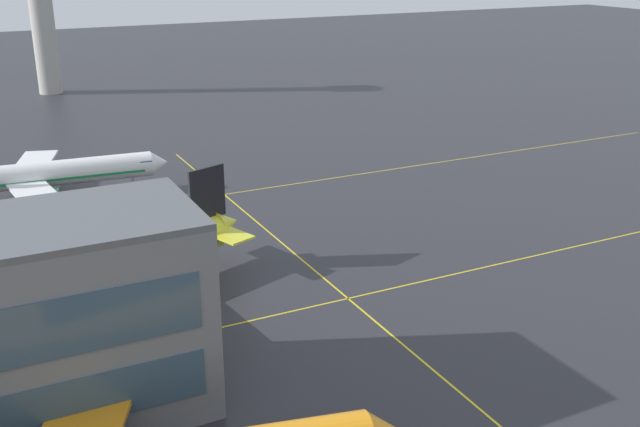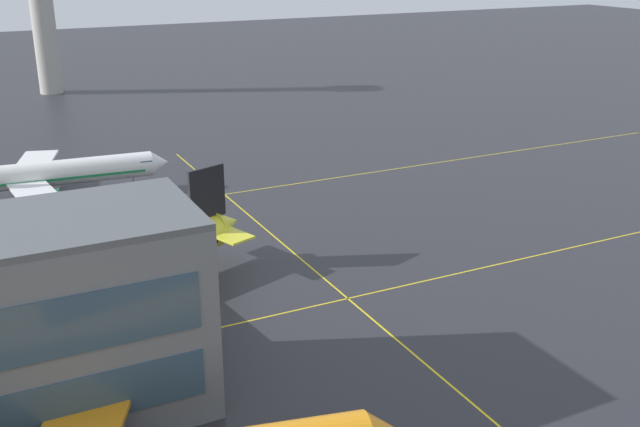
{
  "view_description": "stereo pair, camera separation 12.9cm",
  "coord_description": "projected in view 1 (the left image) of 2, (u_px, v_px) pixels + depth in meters",
  "views": [
    {
      "loc": [
        -31.89,
        -23.71,
        32.84
      ],
      "look_at": [
        3.98,
        48.09,
        3.64
      ],
      "focal_mm": 41.84,
      "sensor_mm": 36.0,
      "label": 1
    },
    {
      "loc": [
        -31.78,
        -23.77,
        32.84
      ],
      "look_at": [
        3.98,
        48.09,
        3.64
      ],
      "focal_mm": 41.84,
      "sensor_mm": 36.0,
      "label": 2
    }
  ],
  "objects": [
    {
      "name": "airliner_second_row",
      "position": [
        95.0,
        271.0,
        70.06
      ],
      "size": [
        34.49,
        29.53,
        11.05
      ],
      "color": "yellow",
      "rests_on": "ground"
    },
    {
      "name": "airliner_third_row",
      "position": [
        38.0,
        175.0,
        99.42
      ],
      "size": [
        34.38,
        29.54,
        10.68
      ],
      "color": "white",
      "rests_on": "ground"
    },
    {
      "name": "taxiway_markings",
      "position": [
        348.0,
        298.0,
        73.11
      ],
      "size": [
        160.62,
        118.7,
        0.01
      ],
      "color": "yellow",
      "rests_on": "ground"
    }
  ]
}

